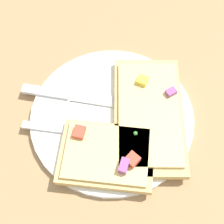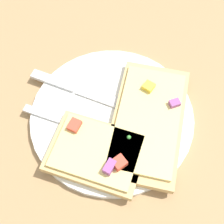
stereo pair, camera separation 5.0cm
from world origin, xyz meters
name	(u,v)px [view 1 (the left image)]	position (x,y,z in m)	size (l,w,h in m)	color
ground_plane	(112,118)	(0.00, 0.00, 0.00)	(4.00, 4.00, 0.00)	#9E7A51
plate	(112,117)	(0.00, 0.00, 0.01)	(0.27, 0.27, 0.01)	white
fork	(101,135)	(-0.02, -0.03, 0.01)	(0.23, 0.07, 0.01)	silver
knife	(74,97)	(-0.06, 0.04, 0.01)	(0.21, 0.08, 0.01)	silver
pizza_slice_main	(149,114)	(0.06, -0.01, 0.02)	(0.13, 0.22, 0.03)	tan
pizza_slice_corner	(107,155)	(-0.02, -0.07, 0.02)	(0.16, 0.13, 0.03)	tan
crumb_scatter	(113,121)	(0.00, -0.01, 0.02)	(0.13, 0.08, 0.01)	tan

